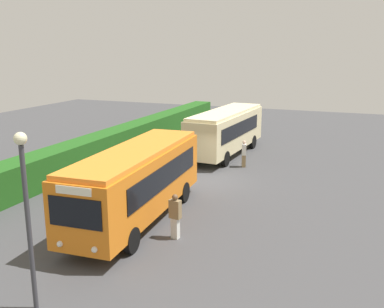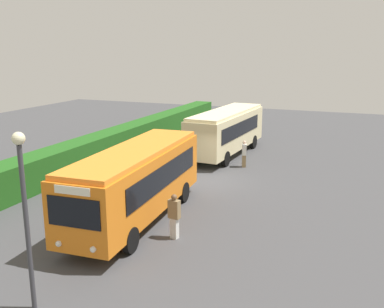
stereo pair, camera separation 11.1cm
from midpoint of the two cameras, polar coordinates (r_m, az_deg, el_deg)
name	(u,v)px [view 1 (the left image)]	position (r m, az deg, el deg)	size (l,w,h in m)	color
ground_plane	(206,181)	(25.15, 1.71, -3.61)	(64.00, 64.00, 0.00)	#424244
bus_orange	(137,180)	(19.19, -7.41, -3.39)	(9.73, 2.98, 3.28)	orange
bus_cream	(226,130)	(31.06, 4.36, 3.20)	(9.62, 3.05, 3.21)	beige
person_left	(175,215)	(17.56, -2.40, -8.01)	(0.32, 0.50, 1.87)	silver
person_center	(244,153)	(28.14, 6.70, 0.10)	(0.54, 0.40, 1.74)	olive
hedge_row	(85,154)	(28.67, -13.99, 0.03)	(44.00, 1.75, 1.82)	#215819
traffic_cone	(139,165)	(27.64, -7.05, -1.47)	(0.36, 0.36, 0.60)	orange
lamppost	(26,202)	(12.99, -21.09, -5.87)	(0.36, 0.36, 5.31)	#38383D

